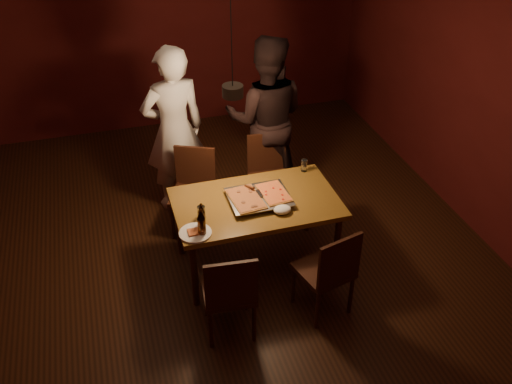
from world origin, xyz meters
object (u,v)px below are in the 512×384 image
object	(u,v)px
beer_bottle_b	(202,215)
diner_white	(174,130)
chair_near_left	(230,288)
pendant_lamp	(233,90)
chair_far_right	(269,168)
chair_far_left	(194,182)
chair_near_right	(330,267)
diner_dark	(266,118)
beer_bottle_a	(201,222)
plate_slice	(195,233)
dining_table	(256,208)
pizza_tray	(259,199)

from	to	relation	value
beer_bottle_b	diner_white	bearing A→B (deg)	89.15
beer_bottle_b	diner_white	size ratio (longest dim) A/B	0.12
chair_near_left	pendant_lamp	xyz separation A→B (m)	(0.33, 1.04, 1.22)
chair_far_right	chair_near_left	xyz separation A→B (m)	(-0.85, -1.66, 0.00)
chair_far_left	chair_near_right	size ratio (longest dim) A/B	1.09
chair_far_left	diner_white	xyz separation A→B (m)	(-0.09, 0.45, 0.38)
beer_bottle_b	diner_dark	size ratio (longest dim) A/B	0.12
diner_white	beer_bottle_a	bearing A→B (deg)	78.94
beer_bottle_b	plate_slice	world-z (taller)	beer_bottle_b
dining_table	diner_white	distance (m)	1.37
dining_table	beer_bottle_a	bearing A→B (deg)	-149.36
chair_far_left	pizza_tray	bearing A→B (deg)	144.62
beer_bottle_b	pendant_lamp	bearing A→B (deg)	47.41
dining_table	pizza_tray	xyz separation A→B (m)	(0.03, -0.00, 0.10)
plate_slice	pendant_lamp	xyz separation A→B (m)	(0.49, 0.54, 1.00)
chair_far_left	pendant_lamp	xyz separation A→B (m)	(0.30, -0.56, 1.22)
beer_bottle_a	chair_far_left	bearing A→B (deg)	82.86
chair_near_left	chair_near_right	xyz separation A→B (m)	(0.87, 0.01, 0.00)
dining_table	chair_far_right	world-z (taller)	chair_far_right
pizza_tray	diner_dark	xyz separation A→B (m)	(0.45, 1.23, 0.15)
dining_table	chair_near_left	world-z (taller)	chair_near_left
chair_near_right	diner_dark	bearing A→B (deg)	73.70
chair_far_right	beer_bottle_b	world-z (taller)	beer_bottle_b
chair_near_left	beer_bottle_b	xyz separation A→B (m)	(-0.08, 0.60, 0.33)
chair_far_right	diner_white	size ratio (longest dim) A/B	0.26
chair_far_left	pendant_lamp	bearing A→B (deg)	142.48
pendant_lamp	chair_near_left	bearing A→B (deg)	-107.36
pizza_tray	chair_near_right	bearing A→B (deg)	-69.12
chair_near_left	beer_bottle_a	world-z (taller)	beer_bottle_a
chair_near_left	pendant_lamp	bearing A→B (deg)	78.25
chair_far_left	chair_near_left	distance (m)	1.60
chair_far_left	diner_white	size ratio (longest dim) A/B	0.30
diner_white	diner_dark	world-z (taller)	diner_dark
chair_near_left	pendant_lamp	distance (m)	1.64
beer_bottle_b	plate_slice	distance (m)	0.16
chair_far_left	beer_bottle_b	distance (m)	1.06
dining_table	diner_white	bearing A→B (deg)	112.92
beer_bottle_a	beer_bottle_b	world-z (taller)	beer_bottle_a
chair_near_left	beer_bottle_a	distance (m)	0.60
diner_white	chair_far_left	bearing A→B (deg)	92.41
beer_bottle_a	plate_slice	size ratio (longest dim) A/B	0.95
chair_far_right	pizza_tray	distance (m)	0.95
pizza_tray	beer_bottle_b	xyz separation A→B (m)	(-0.57, -0.21, 0.09)
dining_table	chair_near_left	bearing A→B (deg)	-119.58
beer_bottle_b	diner_dark	xyz separation A→B (m)	(1.02, 1.44, 0.06)
dining_table	pizza_tray	bearing A→B (deg)	-3.91
pizza_tray	plate_slice	world-z (taller)	pizza_tray
chair_far_right	beer_bottle_a	world-z (taller)	beer_bottle_a
chair_near_right	chair_far_left	bearing A→B (deg)	103.42
beer_bottle_b	plate_slice	xyz separation A→B (m)	(-0.08, -0.10, -0.10)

